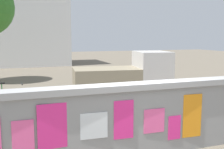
{
  "coord_description": "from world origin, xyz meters",
  "views": [
    {
      "loc": [
        -2.3,
        -4.95,
        2.43
      ],
      "look_at": [
        0.4,
        2.6,
        1.32
      ],
      "focal_mm": 44.56,
      "sensor_mm": 36.0,
      "label": 1
    }
  ],
  "objects_px": {
    "bicycle_near": "(138,114)",
    "motorcycle": "(59,112)",
    "auto_rickshaw_truck": "(127,77)",
    "bicycle_far": "(7,100)"
  },
  "relations": [
    {
      "from": "auto_rickshaw_truck",
      "to": "bicycle_far",
      "type": "distance_m",
      "value": 4.31
    },
    {
      "from": "bicycle_far",
      "to": "motorcycle",
      "type": "bearing_deg",
      "value": -61.1
    },
    {
      "from": "auto_rickshaw_truck",
      "to": "motorcycle",
      "type": "bearing_deg",
      "value": -139.78
    },
    {
      "from": "auto_rickshaw_truck",
      "to": "bicycle_near",
      "type": "distance_m",
      "value": 3.26
    },
    {
      "from": "bicycle_near",
      "to": "motorcycle",
      "type": "bearing_deg",
      "value": 164.08
    },
    {
      "from": "auto_rickshaw_truck",
      "to": "bicycle_near",
      "type": "height_order",
      "value": "auto_rickshaw_truck"
    },
    {
      "from": "auto_rickshaw_truck",
      "to": "bicycle_near",
      "type": "bearing_deg",
      "value": -107.39
    },
    {
      "from": "bicycle_near",
      "to": "bicycle_far",
      "type": "bearing_deg",
      "value": 138.31
    },
    {
      "from": "auto_rickshaw_truck",
      "to": "motorcycle",
      "type": "relative_size",
      "value": 2.0
    },
    {
      "from": "bicycle_near",
      "to": "auto_rickshaw_truck",
      "type": "bearing_deg",
      "value": 72.61
    }
  ]
}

